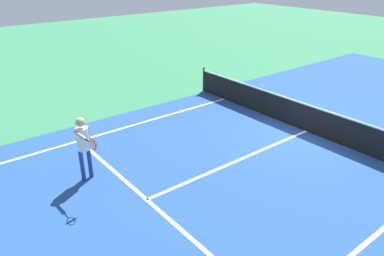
# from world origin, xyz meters

# --- Properties ---
(ground_plane) EXTENTS (60.00, 60.00, 0.00)m
(ground_plane) POSITION_xyz_m (0.00, 0.00, 0.00)
(ground_plane) COLOR #337F51
(court_surface_inbounds) EXTENTS (10.62, 24.40, 0.00)m
(court_surface_inbounds) POSITION_xyz_m (0.00, 0.00, 0.00)
(court_surface_inbounds) COLOR #234C93
(court_surface_inbounds) RESTS_ON ground_plane
(line_sideline_left) EXTENTS (0.10, 11.89, 0.01)m
(line_sideline_left) POSITION_xyz_m (-4.11, -5.95, 0.00)
(line_sideline_left) COLOR white
(line_sideline_left) RESTS_ON ground_plane
(line_service_near) EXTENTS (8.22, 0.10, 0.01)m
(line_service_near) POSITION_xyz_m (0.00, -6.40, 0.00)
(line_service_near) COLOR white
(line_service_near) RESTS_ON ground_plane
(line_center_service) EXTENTS (0.10, 6.40, 0.01)m
(line_center_service) POSITION_xyz_m (0.00, -3.20, 0.00)
(line_center_service) COLOR white
(line_center_service) RESTS_ON ground_plane
(net) EXTENTS (11.03, 0.09, 1.07)m
(net) POSITION_xyz_m (0.00, 0.00, 0.49)
(net) COLOR #33383D
(net) RESTS_ON ground_plane
(player_near) EXTENTS (1.25, 0.45, 1.76)m
(player_near) POSITION_xyz_m (-1.79, -7.12, 1.10)
(player_near) COLOR navy
(player_near) RESTS_ON ground_plane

